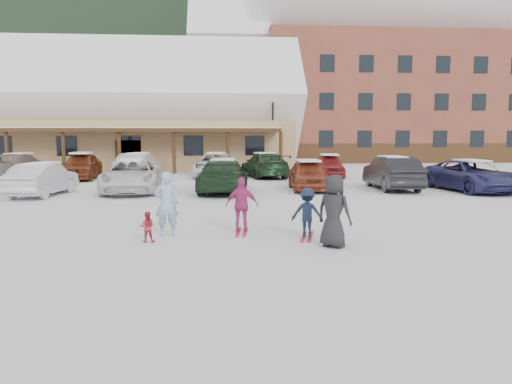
{
  "coord_description": "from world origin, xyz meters",
  "views": [
    {
      "loc": [
        -0.83,
        -12.96,
        2.63
      ],
      "look_at": [
        0.3,
        1.0,
        1.0
      ],
      "focal_mm": 35.0,
      "sensor_mm": 36.0,
      "label": 1
    }
  ],
  "objects": [
    {
      "name": "adult_skier",
      "position": [
        -2.11,
        -0.06,
        0.84
      ],
      "size": [
        0.66,
        0.48,
        1.68
      ],
      "primitive_type": "imported",
      "rotation": [
        0.0,
        0.0,
        3.27
      ],
      "color": "#90A9D0",
      "rests_on": "ground"
    },
    {
      "name": "lamp_post",
      "position": [
        3.39,
        23.81,
        3.41
      ],
      "size": [
        0.5,
        0.25,
        6.02
      ],
      "color": "black",
      "rests_on": "ground"
    },
    {
      "name": "parked_car_6",
      "position": [
        10.95,
        9.15,
        0.72
      ],
      "size": [
        2.95,
        5.38,
        1.43
      ],
      "primitive_type": "imported",
      "rotation": [
        0.0,
        0.0,
        0.11
      ],
      "color": "navy",
      "rests_on": "ground"
    },
    {
      "name": "parked_car_12",
      "position": [
        6.19,
        17.37,
        0.69
      ],
      "size": [
        2.1,
        4.23,
        1.38
      ],
      "primitive_type": "imported",
      "rotation": [
        0.0,
        0.0,
        -0.12
      ],
      "color": "maroon",
      "rests_on": "ground"
    },
    {
      "name": "conifer_4",
      "position": [
        34.0,
        46.0,
        6.54
      ],
      "size": [
        5.06,
        5.06,
        11.73
      ],
      "color": "black",
      "rests_on": "ground"
    },
    {
      "name": "forested_hillside",
      "position": [
        0.0,
        85.0,
        19.0
      ],
      "size": [
        300.0,
        70.0,
        38.0
      ],
      "primitive_type": "cube",
      "color": "black",
      "rests_on": "ground"
    },
    {
      "name": "alpine_hotel",
      "position": [
        14.27,
        38.0,
        8.63
      ],
      "size": [
        31.48,
        14.01,
        21.48
      ],
      "color": "brown",
      "rests_on": "ground"
    },
    {
      "name": "parked_car_2",
      "position": [
        -4.63,
        9.99,
        0.74
      ],
      "size": [
        2.75,
        5.46,
        1.48
      ],
      "primitive_type": "imported",
      "rotation": [
        0.0,
        0.0,
        0.06
      ],
      "color": "white",
      "rests_on": "ground"
    },
    {
      "name": "child_navy",
      "position": [
        1.49,
        -0.52,
        0.63
      ],
      "size": [
        0.91,
        0.66,
        1.27
      ],
      "primitive_type": "imported",
      "rotation": [
        0.0,
        0.0,
        2.89
      ],
      "color": "#161F38",
      "rests_on": "ground"
    },
    {
      "name": "parked_car_11",
      "position": [
        2.15,
        17.29,
        0.74
      ],
      "size": [
        2.87,
        5.38,
        1.48
      ],
      "primitive_type": "imported",
      "rotation": [
        0.0,
        0.0,
        3.3
      ],
      "color": "#1B351C",
      "rests_on": "ground"
    },
    {
      "name": "parked_car_1",
      "position": [
        -8.24,
        8.99,
        0.7
      ],
      "size": [
        1.98,
        4.39,
        1.4
      ],
      "primitive_type": "imported",
      "rotation": [
        0.0,
        0.0,
        3.02
      ],
      "color": "silver",
      "rests_on": "ground"
    },
    {
      "name": "parked_car_8",
      "position": [
        -8.62,
        16.75,
        0.78
      ],
      "size": [
        2.0,
        4.62,
        1.55
      ],
      "primitive_type": "imported",
      "rotation": [
        0.0,
        0.0,
        0.04
      ],
      "color": "brown",
      "rests_on": "ground"
    },
    {
      "name": "child_magenta",
      "position": [
        -0.14,
        0.23,
        0.74
      ],
      "size": [
        0.91,
        0.46,
        1.49
      ],
      "primitive_type": "imported",
      "rotation": [
        0.0,
        0.0,
        3.03
      ],
      "color": "#B82F78",
      "rests_on": "ground"
    },
    {
      "name": "parked_car_4",
      "position": [
        3.52,
        10.2,
        0.7
      ],
      "size": [
        1.87,
        4.21,
        1.41
      ],
      "primitive_type": "imported",
      "rotation": [
        0.0,
        0.0,
        -0.05
      ],
      "color": "#974025",
      "rests_on": "ground"
    },
    {
      "name": "parked_car_7",
      "position": [
        -12.44,
        17.59,
        0.75
      ],
      "size": [
        2.77,
        5.39,
        1.49
      ],
      "primitive_type": "imported",
      "rotation": [
        0.0,
        0.0,
        3.01
      ],
      "color": "gray",
      "rests_on": "ground"
    },
    {
      "name": "skis_child_navy",
      "position": [
        1.49,
        -0.52,
        0.01
      ],
      "size": [
        0.54,
        1.41,
        0.03
      ],
      "primitive_type": "cube",
      "rotation": [
        0.0,
        0.0,
        2.89
      ],
      "color": "red",
      "rests_on": "ground"
    },
    {
      "name": "parked_car_5",
      "position": [
        7.56,
        10.15,
        0.78
      ],
      "size": [
        1.8,
        4.79,
        1.56
      ],
      "primitive_type": "imported",
      "rotation": [
        0.0,
        0.0,
        3.11
      ],
      "color": "black",
      "rests_on": "ground"
    },
    {
      "name": "toddler_red",
      "position": [
        -2.52,
        -0.8,
        0.38
      ],
      "size": [
        0.37,
        0.29,
        0.75
      ],
      "primitive_type": "imported",
      "rotation": [
        0.0,
        0.0,
        3.13
      ],
      "color": "#B32337",
      "rests_on": "ground"
    },
    {
      "name": "parked_car_9",
      "position": [
        -5.44,
        17.21,
        0.75
      ],
      "size": [
        2.28,
        4.74,
        1.5
      ],
      "primitive_type": "imported",
      "rotation": [
        0.0,
        0.0,
        2.99
      ],
      "color": "#ACADB0",
      "rests_on": "ground"
    },
    {
      "name": "day_lodge",
      "position": [
        -9.0,
        27.96,
        3.94
      ],
      "size": [
        29.12,
        12.5,
        10.38
      ],
      "color": "tan",
      "rests_on": "ground"
    },
    {
      "name": "parked_car_10",
      "position": [
        -0.79,
        17.51,
        0.75
      ],
      "size": [
        2.97,
        5.58,
        1.49
      ],
      "primitive_type": "imported",
      "rotation": [
        0.0,
        0.0,
        -0.09
      ],
      "color": "white",
      "rests_on": "ground"
    },
    {
      "name": "skis_child_magenta",
      "position": [
        -0.14,
        0.23,
        0.01
      ],
      "size": [
        0.36,
        1.41,
        0.03
      ],
      "primitive_type": "cube",
      "rotation": [
        0.0,
        0.0,
        3.03
      ],
      "color": "red",
      "rests_on": "ground"
    },
    {
      "name": "conifer_3",
      "position": [
        6.0,
        44.0,
        5.12
      ],
      "size": [
        3.96,
        3.96,
        9.18
      ],
      "color": "black",
      "rests_on": "ground"
    },
    {
      "name": "parked_car_3",
      "position": [
        -0.49,
        9.6,
        0.74
      ],
      "size": [
        2.6,
        5.32,
        1.49
      ],
      "primitive_type": "imported",
      "rotation": [
        0.0,
        0.0,
        3.04
      ],
      "color": "#1A321C",
      "rests_on": "ground"
    },
    {
      "name": "bystander_dark",
      "position": [
        1.9,
        -1.7,
        0.85
      ],
      "size": [
        0.99,
        0.95,
        1.71
      ],
      "primitive_type": "imported",
      "rotation": [
        0.0,
        0.0,
        2.44
      ],
      "color": "black",
      "rests_on": "ground"
    },
    {
      "name": "ground",
      "position": [
        0.0,
        0.0,
        0.0
      ],
      "size": [
        160.0,
        160.0,
        0.0
      ],
      "primitive_type": "plane",
      "color": "white",
      "rests_on": "ground"
    }
  ]
}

